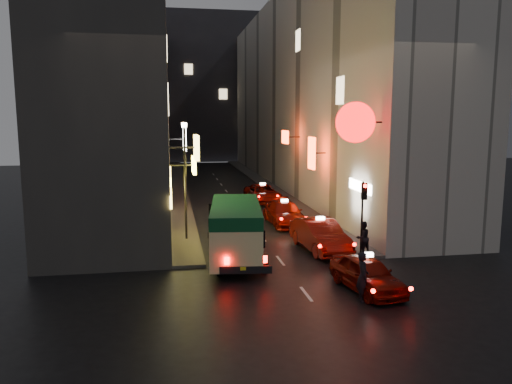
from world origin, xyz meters
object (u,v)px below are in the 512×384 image
minibus (236,226)px  taxi_near (367,271)px  pedestrian_crossing (363,273)px  lamp_post (185,173)px  traffic_light (363,202)px

minibus → taxi_near: 6.61m
minibus → pedestrian_crossing: (3.90, -5.77, -0.66)m
lamp_post → traffic_light: bearing=-28.9°
traffic_light → lamp_post: (-8.20, 4.53, 1.04)m
minibus → traffic_light: (6.06, -0.30, 0.99)m
minibus → lamp_post: lamp_post is taller
traffic_light → lamp_post: bearing=151.1°
taxi_near → pedestrian_crossing: 1.18m
taxi_near → pedestrian_crossing: size_ratio=2.48×
minibus → taxi_near: (4.48, -4.78, -0.92)m
minibus → pedestrian_crossing: minibus is taller
traffic_light → lamp_post: 9.42m
minibus → traffic_light: bearing=-2.9°
lamp_post → taxi_near: bearing=-53.7°
minibus → pedestrian_crossing: bearing=-55.9°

